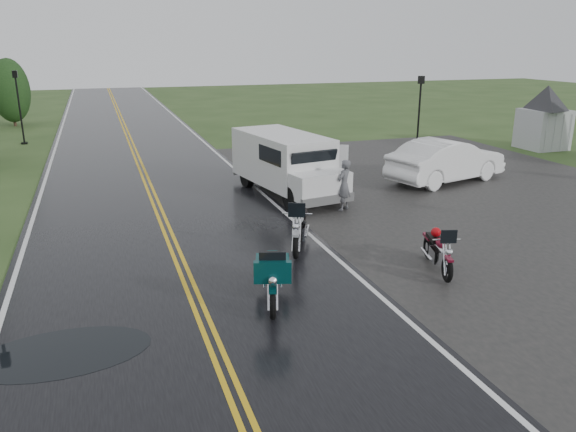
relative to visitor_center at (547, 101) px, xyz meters
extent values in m
plane|color=#2D471E|center=(-20.00, -12.00, -2.40)|extent=(120.00, 120.00, 0.00)
cube|color=black|center=(-20.00, -2.00, -2.38)|extent=(8.00, 100.00, 0.04)
cube|color=black|center=(-9.00, -7.00, -2.38)|extent=(14.00, 24.00, 0.03)
imported|color=#55565A|center=(-14.27, -6.98, -1.57)|extent=(0.72, 0.68, 1.66)
imported|color=white|center=(-8.87, -4.67, -1.57)|extent=(5.35, 3.04, 1.67)
camera|label=1|loc=(-21.62, -23.04, 2.89)|focal=35.00mm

